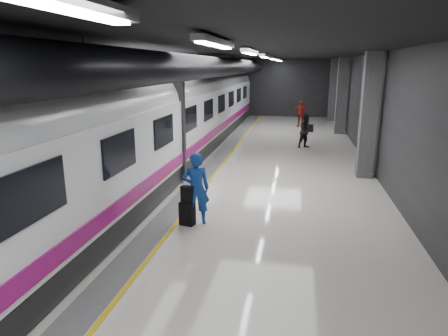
{
  "coord_description": "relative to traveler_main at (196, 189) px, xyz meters",
  "views": [
    {
      "loc": [
        2.04,
        -13.04,
        4.0
      ],
      "look_at": [
        0.09,
        -2.48,
        1.24
      ],
      "focal_mm": 32.0,
      "sensor_mm": 36.0,
      "label": 1
    }
  ],
  "objects": [
    {
      "name": "ground",
      "position": [
        0.44,
        3.56,
        -0.95
      ],
      "size": [
        40.0,
        40.0,
        0.0
      ],
      "primitive_type": "plane",
      "color": "beige",
      "rests_on": "ground"
    },
    {
      "name": "platform_hall",
      "position": [
        0.15,
        4.52,
        2.59
      ],
      "size": [
        10.02,
        40.02,
        4.51
      ],
      "color": "black",
      "rests_on": "ground"
    },
    {
      "name": "train",
      "position": [
        -2.81,
        3.56,
        1.12
      ],
      "size": [
        3.05,
        38.0,
        4.05
      ],
      "color": "black",
      "rests_on": "ground"
    },
    {
      "name": "traveler_main",
      "position": [
        0.0,
        0.0,
        0.0
      ],
      "size": [
        0.79,
        0.63,
        1.9
      ],
      "primitive_type": "imported",
      "rotation": [
        0.0,
        0.0,
        3.43
      ],
      "color": "#1841B6",
      "rests_on": "ground"
    },
    {
      "name": "suitcase_main",
      "position": [
        -0.21,
        -0.15,
        -0.64
      ],
      "size": [
        0.43,
        0.32,
        0.62
      ],
      "primitive_type": "cube",
      "rotation": [
        0.0,
        0.0,
        -0.24
      ],
      "color": "black",
      "rests_on": "ground"
    },
    {
      "name": "shoulder_bag",
      "position": [
        -0.19,
        -0.15,
        -0.12
      ],
      "size": [
        0.35,
        0.23,
        0.43
      ],
      "primitive_type": "cube",
      "rotation": [
        0.0,
        0.0,
        -0.2
      ],
      "color": "black",
      "rests_on": "suitcase_main"
    },
    {
      "name": "traveler_far_a",
      "position": [
        2.93,
        10.62,
        -0.11
      ],
      "size": [
        1.03,
        0.99,
        1.68
      ],
      "primitive_type": "imported",
      "rotation": [
        0.0,
        0.0,
        0.6
      ],
      "color": "black",
      "rests_on": "ground"
    },
    {
      "name": "traveler_far_b",
      "position": [
        2.67,
        17.84,
        -0.07
      ],
      "size": [
        1.11,
        0.69,
        1.76
      ],
      "primitive_type": "imported",
      "rotation": [
        0.0,
        0.0,
        -0.28
      ],
      "color": "maroon",
      "rests_on": "ground"
    },
    {
      "name": "suitcase_far",
      "position": [
        3.31,
        15.73,
        -0.71
      ],
      "size": [
        0.34,
        0.25,
        0.47
      ],
      "primitive_type": "cube",
      "rotation": [
        0.0,
        0.0,
        -0.15
      ],
      "color": "black",
      "rests_on": "ground"
    }
  ]
}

